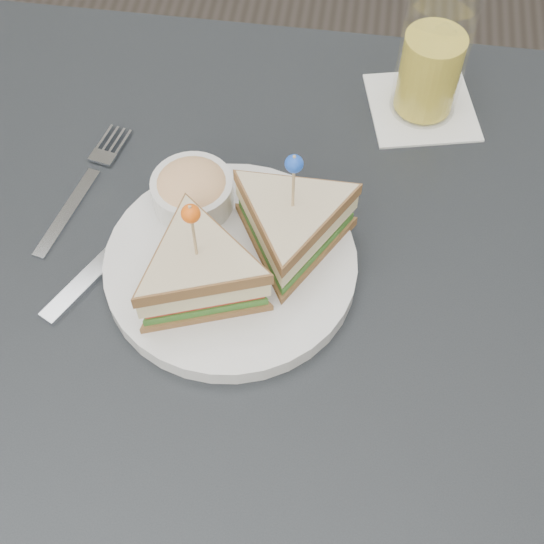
{
  "coord_description": "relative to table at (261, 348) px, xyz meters",
  "views": [
    {
      "loc": [
        0.06,
        -0.35,
        1.35
      ],
      "look_at": [
        0.01,
        0.01,
        0.8
      ],
      "focal_mm": 50.0,
      "sensor_mm": 36.0,
      "label": 1
    }
  ],
  "objects": [
    {
      "name": "table",
      "position": [
        0.0,
        0.0,
        0.0
      ],
      "size": [
        0.8,
        0.8,
        0.75
      ],
      "color": "black",
      "rests_on": "ground"
    },
    {
      "name": "drink_set",
      "position": [
        0.14,
        0.28,
        0.14
      ],
      "size": [
        0.14,
        0.14,
        0.15
      ],
      "rotation": [
        0.0,
        0.0,
        0.23
      ],
      "color": "white",
      "rests_on": "table"
    },
    {
      "name": "ground_plane",
      "position": [
        0.0,
        0.0,
        -0.67
      ],
      "size": [
        3.5,
        3.5,
        0.0
      ],
      "primitive_type": "plane",
      "color": "#3F3833"
    },
    {
      "name": "cutlery_knife",
      "position": [
        -0.14,
        0.06,
        0.08
      ],
      "size": [
        0.13,
        0.22,
        0.01
      ],
      "rotation": [
        0.0,
        0.0,
        -0.48
      ],
      "color": "silver",
      "rests_on": "table"
    },
    {
      "name": "plate_meal",
      "position": [
        -0.03,
        0.04,
        0.11
      ],
      "size": [
        0.29,
        0.28,
        0.14
      ],
      "rotation": [
        0.0,
        0.0,
        -0.18
      ],
      "color": "white",
      "rests_on": "table"
    },
    {
      "name": "cutlery_fork",
      "position": [
        -0.2,
        0.12,
        0.08
      ],
      "size": [
        0.06,
        0.18,
        0.01
      ],
      "rotation": [
        0.0,
        0.0,
        -0.21
      ],
      "color": "silver",
      "rests_on": "table"
    }
  ]
}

